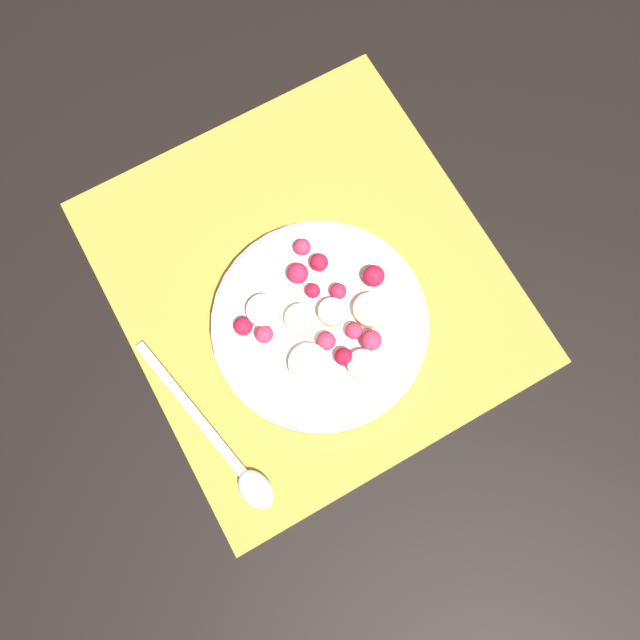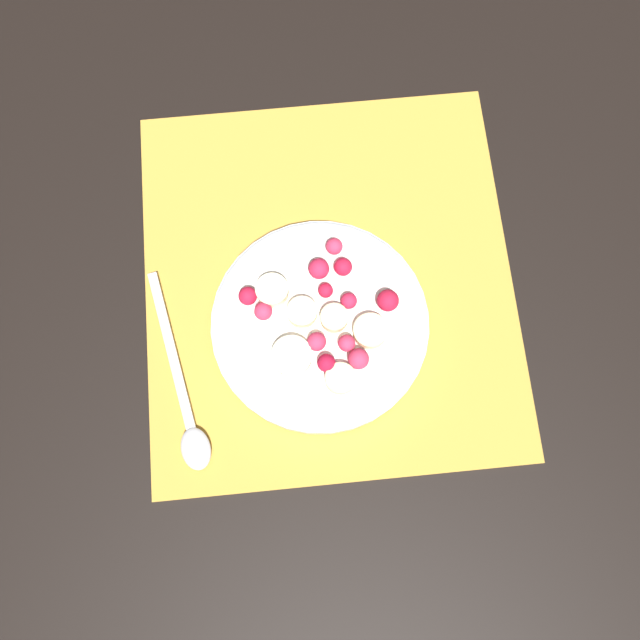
% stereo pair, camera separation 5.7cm
% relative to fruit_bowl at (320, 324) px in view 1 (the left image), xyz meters
% --- Properties ---
extents(ground_plane, '(3.00, 3.00, 0.00)m').
position_rel_fruit_bowl_xyz_m(ground_plane, '(-0.05, 0.01, -0.02)').
color(ground_plane, black).
extents(placemat, '(0.39, 0.36, 0.01)m').
position_rel_fruit_bowl_xyz_m(placemat, '(-0.05, 0.01, -0.02)').
color(placemat, gold).
rests_on(placemat, ground_plane).
extents(fruit_bowl, '(0.21, 0.21, 0.04)m').
position_rel_fruit_bowl_xyz_m(fruit_bowl, '(0.00, 0.00, 0.00)').
color(fruit_bowl, silver).
rests_on(fruit_bowl, placemat).
extents(spoon, '(0.20, 0.06, 0.01)m').
position_rel_fruit_bowl_xyz_m(spoon, '(0.07, -0.13, -0.01)').
color(spoon, '#B2B2B7').
rests_on(spoon, placemat).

